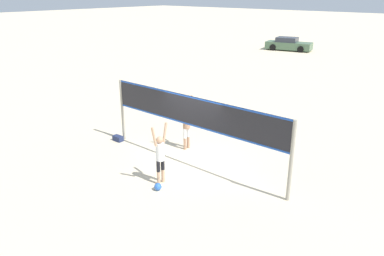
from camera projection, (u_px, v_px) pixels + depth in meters
name	position (u px, v px, depth m)	size (l,w,h in m)	color
ground_plane	(192.00, 164.00, 13.47)	(200.00, 200.00, 0.00)	beige
volleyball_net	(192.00, 117.00, 12.84)	(7.61, 0.11, 2.53)	gray
player_spiker	(160.00, 153.00, 11.80)	(0.28, 0.69, 2.01)	tan
player_blocker	(186.00, 122.00, 14.40)	(0.28, 0.70, 2.12)	tan
volleyball	(158.00, 187.00, 11.69)	(0.24, 0.24, 0.24)	blue
gear_bag	(118.00, 138.00, 15.50)	(0.44, 0.25, 0.22)	navy
parked_car_near	(288.00, 44.00, 38.36)	(4.81, 2.67, 1.31)	#4C6B4C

